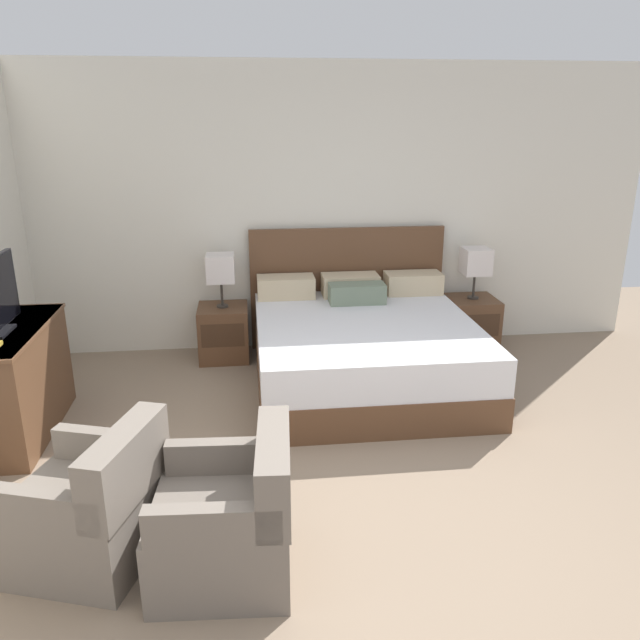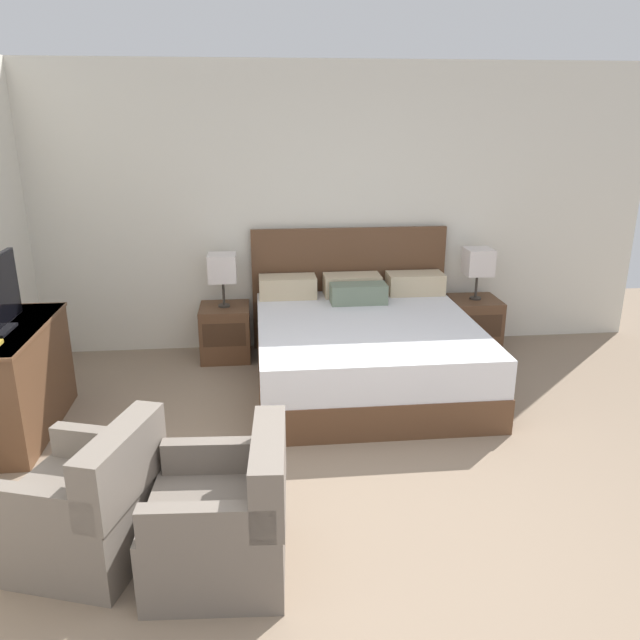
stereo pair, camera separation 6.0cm
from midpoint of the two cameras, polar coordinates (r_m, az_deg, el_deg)
ground_plane at (r=3.51m, az=6.05°, el=-21.44°), size 10.03×10.03×0.00m
wall_back at (r=6.10m, az=-0.05°, el=10.01°), size 6.56×0.06×2.71m
bed at (r=5.42m, az=4.38°, el=-2.45°), size 1.91×2.03×1.20m
nightstand_left at (r=6.02m, az=-8.35°, el=-1.10°), size 0.47×0.47×0.51m
nightstand_right at (r=6.39m, az=14.10°, el=-0.32°), size 0.47×0.47×0.51m
table_lamp_left at (r=5.85m, az=-8.63°, el=4.69°), size 0.26×0.26×0.50m
table_lamp_right at (r=6.23m, az=14.54°, el=5.14°), size 0.26×0.26×0.50m
dresser at (r=5.03m, az=-26.10°, el=-4.90°), size 0.55×1.21×0.81m
armchair_by_window at (r=3.60m, az=-20.02°, el=-15.85°), size 0.87×0.86×0.76m
armchair_companion at (r=3.33m, az=-8.11°, el=-17.77°), size 0.73×0.72×0.76m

